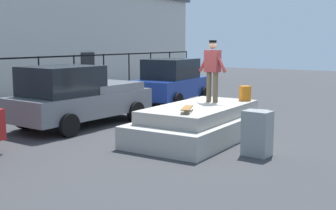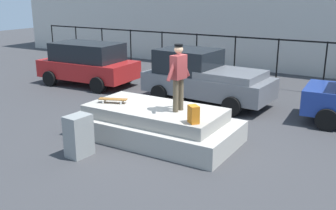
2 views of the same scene
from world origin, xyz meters
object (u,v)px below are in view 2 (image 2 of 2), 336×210
Objects in this scene: skateboard at (113,99)px; car_grey_pickup_mid at (204,77)px; utility_box at (79,136)px; car_red_hatchback_near at (88,63)px; skateboarder at (178,73)px; backpack at (194,114)px.

car_grey_pickup_mid reaches higher than skateboard.
car_red_hatchback_near is at bearing 135.32° from utility_box.
car_grey_pickup_mid is (0.71, 4.21, -0.06)m from skateboard.
utility_box reaches higher than skateboard.
skateboarder is 1.67× the size of utility_box.
skateboarder reaches higher than car_grey_pickup_mid.
skateboarder is 4.20m from car_grey_pickup_mid.
backpack is at bearing 33.16° from utility_box.
utility_box is (-0.44, -5.87, -0.41)m from car_grey_pickup_mid.
car_grey_pickup_mid reaches higher than car_red_hatchback_near.
car_red_hatchback_near is at bearing 7.34° from backpack.
backpack is 4.98m from car_grey_pickup_mid.
car_grey_pickup_mid is at bearing 106.88° from skateboarder.
car_grey_pickup_mid is at bearing 80.46° from skateboard.
skateboard is at bearing -41.56° from car_red_hatchback_near.
skateboard is 0.17× the size of car_grey_pickup_mid.
car_red_hatchback_near is (-4.68, 4.15, -0.05)m from skateboard.
car_grey_pickup_mid reaches higher than utility_box.
skateboarder is 1.28m from backpack.
car_red_hatchback_near is at bearing 138.44° from skateboard.
skateboard is 1.91× the size of backpack.
backpack is 0.09× the size of car_grey_pickup_mid.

